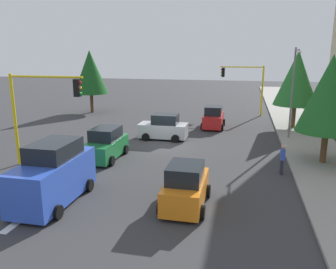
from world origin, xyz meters
name	(u,v)px	position (x,y,z in m)	size (l,w,h in m)	color
ground_plane	(162,146)	(0.00, 0.00, 0.00)	(120.00, 120.00, 0.00)	#353538
sidewalk_kerb	(304,136)	(-5.00, 10.50, 0.07)	(80.00, 4.00, 0.15)	gray
lane_arrow_near	(32,212)	(11.51, -3.00, 0.01)	(2.40, 1.10, 1.10)	silver
traffic_signal_near_right	(41,102)	(6.00, -5.66, 3.87)	(0.36, 4.59, 5.46)	yellow
traffic_signal_far_left	(245,80)	(-14.00, 5.63, 3.74)	(0.36, 4.59, 5.26)	yellow
street_lamp_curbside	(294,84)	(-3.61, 9.20, 4.35)	(2.15, 0.28, 7.00)	slate
tree_roadside_mid	(297,78)	(-8.00, 10.00, 4.45)	(3.74, 3.74, 6.81)	brown
tree_opposite_side	(90,72)	(-12.00, -11.00, 4.49)	(3.76, 3.76, 6.85)	brown
tree_roadside_near	(330,94)	(2.00, 10.50, 4.28)	(3.60, 3.60, 6.55)	brown
delivery_van_blue	(54,175)	(10.33, -2.55, 1.28)	(4.80, 2.22, 2.77)	blue
car_silver	(164,128)	(-2.00, -0.36, 0.90)	(2.03, 3.73, 1.98)	#B2B5BA
car_green	(105,145)	(3.70, -2.85, 0.90)	(4.08, 2.08, 1.98)	#1E7238
car_red	(213,118)	(-6.96, 3.07, 0.90)	(3.73, 1.96, 1.98)	red
car_orange	(186,187)	(9.49, 3.34, 0.89)	(3.64, 1.96, 1.98)	orange
pedestrian_crossing	(282,159)	(4.33, 7.90, 0.91)	(0.40, 0.24, 1.70)	#262638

